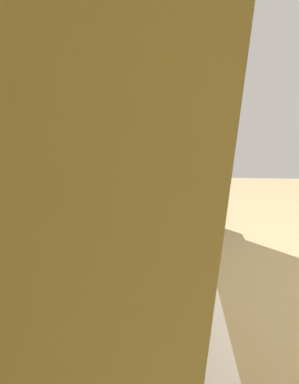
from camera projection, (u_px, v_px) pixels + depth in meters
The scene contains 6 objects.
wall_back at pixel (103, 157), 1.79m from camera, with size 4.03×0.12×2.78m, color beige.
counter_run at pixel (156, 323), 1.78m from camera, with size 3.01×0.62×0.88m.
upper_cabinets at pixel (131, 69), 1.16m from camera, with size 2.13×0.35×0.72m.
oven_range at pixel (160, 195), 3.43m from camera, with size 0.68×0.63×1.06m.
microwave at pixel (157, 179), 2.43m from camera, with size 0.52×0.35×0.27m.
bowl at pixel (182, 334), 1.18m from camera, with size 0.13×0.13×0.04m.
Camera 1 is at (-1.71, 1.20, 1.94)m, focal length 26.23 mm.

